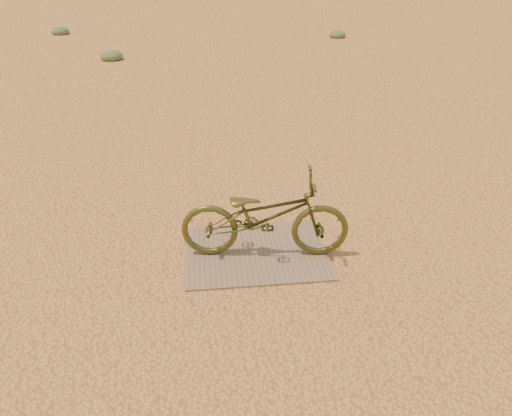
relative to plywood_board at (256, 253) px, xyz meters
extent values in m
plane|color=tan|center=(-0.44, 0.07, -0.01)|extent=(120.00, 120.00, 0.00)
cube|color=#7B6552|center=(0.00, 0.00, 0.00)|extent=(1.50, 1.16, 0.02)
imported|color=#45491F|center=(0.09, -0.04, 0.46)|extent=(1.77, 0.78, 0.90)
ellipsoid|color=#5F764F|center=(-2.84, 9.71, -0.01)|extent=(0.60, 0.60, 0.33)
ellipsoid|color=#5F764F|center=(4.06, 12.25, -0.01)|extent=(0.53, 0.53, 0.29)
ellipsoid|color=#5F764F|center=(-5.11, 13.88, -0.01)|extent=(0.58, 0.58, 0.32)
camera|label=1|loc=(-0.49, -4.40, 2.98)|focal=35.00mm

